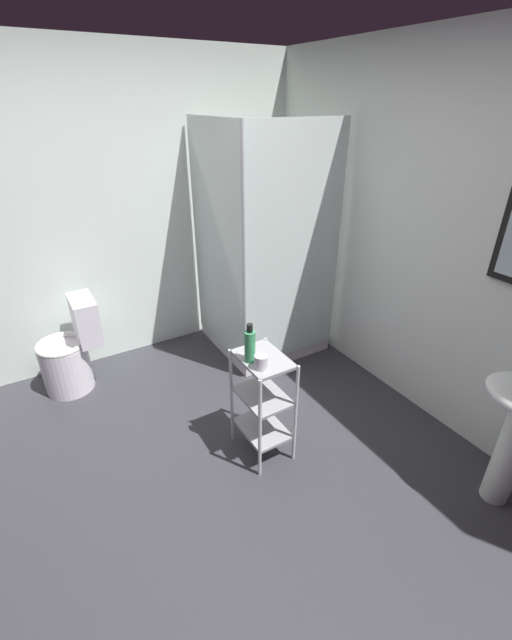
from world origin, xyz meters
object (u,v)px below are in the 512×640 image
object	(u,v)px
toilet	(71,353)
rinse_cup	(261,362)
storage_cart	(263,398)
shower_stall	(260,304)
body_wash_bottle_green	(250,345)

from	to	relation	value
toilet	rinse_cup	world-z (taller)	rinse_cup
toilet	storage_cart	xyz separation A→B (m)	(1.38, 0.94, 0.12)
toilet	storage_cart	size ratio (longest dim) A/B	1.03
toilet	rinse_cup	size ratio (longest dim) A/B	8.85
shower_stall	rinse_cup	xyz separation A→B (m)	(1.20, -0.73, 0.32)
storage_cart	rinse_cup	size ratio (longest dim) A/B	8.62
shower_stall	body_wash_bottle_green	xyz separation A→B (m)	(1.11, -0.75, 0.38)
storage_cart	body_wash_bottle_green	xyz separation A→B (m)	(-0.01, -0.08, 0.41)
shower_stall	toilet	bearing A→B (deg)	-99.38
storage_cart	rinse_cup	bearing A→B (deg)	-38.01
toilet	body_wash_bottle_green	world-z (taller)	body_wash_bottle_green
storage_cart	toilet	bearing A→B (deg)	-145.69
toilet	shower_stall	bearing A→B (deg)	80.62
shower_stall	storage_cart	bearing A→B (deg)	-30.66
shower_stall	storage_cart	world-z (taller)	shower_stall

